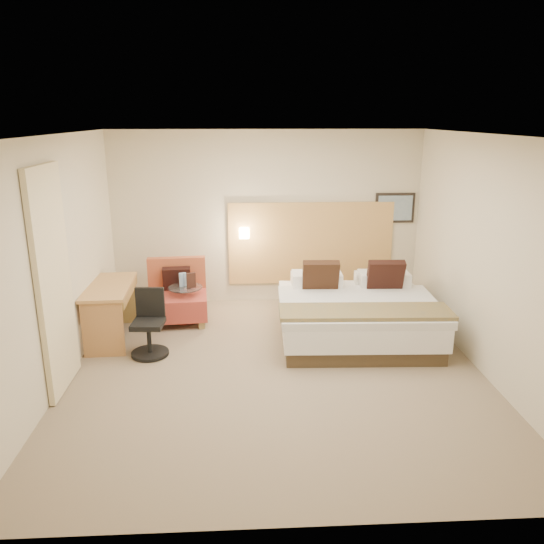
{
  "coord_description": "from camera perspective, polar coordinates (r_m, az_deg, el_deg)",
  "views": [
    {
      "loc": [
        -0.36,
        -5.67,
        2.89
      ],
      "look_at": [
        -0.01,
        0.67,
        1.01
      ],
      "focal_mm": 35.0,
      "sensor_mm": 36.0,
      "label": 1
    }
  ],
  "objects": [
    {
      "name": "floor",
      "position": [
        6.38,
        0.45,
        -10.59
      ],
      "size": [
        4.8,
        5.0,
        0.02
      ],
      "primitive_type": "cube",
      "color": "#7F6D56",
      "rests_on": "ground"
    },
    {
      "name": "ceiling",
      "position": [
        5.68,
        0.51,
        14.64
      ],
      "size": [
        4.8,
        5.0,
        0.02
      ],
      "primitive_type": "cube",
      "color": "silver",
      "rests_on": "floor"
    },
    {
      "name": "wall_back",
      "position": [
        8.33,
        -0.6,
        5.81
      ],
      "size": [
        4.8,
        0.02,
        2.7
      ],
      "primitive_type": "cube",
      "color": "beige",
      "rests_on": "floor"
    },
    {
      "name": "wall_front",
      "position": [
        3.53,
        3.05,
        -9.42
      ],
      "size": [
        4.8,
        0.02,
        2.7
      ],
      "primitive_type": "cube",
      "color": "beige",
      "rests_on": "floor"
    },
    {
      "name": "wall_left",
      "position": [
        6.22,
        -22.26,
        0.88
      ],
      "size": [
        0.02,
        5.0,
        2.7
      ],
      "primitive_type": "cube",
      "color": "beige",
      "rests_on": "floor"
    },
    {
      "name": "wall_right",
      "position": [
        6.49,
        22.22,
        1.49
      ],
      "size": [
        0.02,
        5.0,
        2.7
      ],
      "primitive_type": "cube",
      "color": "beige",
      "rests_on": "floor"
    },
    {
      "name": "headboard_panel",
      "position": [
        8.43,
        4.18,
        3.12
      ],
      "size": [
        2.6,
        0.04,
        1.3
      ],
      "primitive_type": "cube",
      "color": "tan",
      "rests_on": "wall_back"
    },
    {
      "name": "art_frame",
      "position": [
        8.6,
        13.07,
        6.74
      ],
      "size": [
        0.62,
        0.03,
        0.47
      ],
      "primitive_type": "cube",
      "color": "black",
      "rests_on": "wall_back"
    },
    {
      "name": "art_canvas",
      "position": [
        8.58,
        13.1,
        6.71
      ],
      "size": [
        0.54,
        0.01,
        0.39
      ],
      "primitive_type": "cube",
      "color": "slate",
      "rests_on": "wall_back"
    },
    {
      "name": "lamp_arm",
      "position": [
        8.28,
        -3.0,
        4.3
      ],
      "size": [
        0.02,
        0.12,
        0.02
      ],
      "primitive_type": "cylinder",
      "rotation": [
        1.57,
        0.0,
        0.0
      ],
      "color": "silver",
      "rests_on": "wall_back"
    },
    {
      "name": "lamp_shade",
      "position": [
        8.22,
        -3.0,
        4.21
      ],
      "size": [
        0.15,
        0.15,
        0.15
      ],
      "primitive_type": "cube",
      "color": "#FEECC6",
      "rests_on": "wall_back"
    },
    {
      "name": "curtain",
      "position": [
        6.01,
        -22.42,
        -0.95
      ],
      "size": [
        0.06,
        0.9,
        2.42
      ],
      "primitive_type": "cube",
      "color": "beige",
      "rests_on": "wall_left"
    },
    {
      "name": "bottle_a",
      "position": [
        7.67,
        -9.75,
        -0.84
      ],
      "size": [
        0.07,
        0.07,
        0.2
      ],
      "primitive_type": "cylinder",
      "rotation": [
        0.0,
        0.0,
        0.27
      ],
      "color": "#97BFEA",
      "rests_on": "side_table"
    },
    {
      "name": "bottle_b",
      "position": [
        7.7,
        -9.42,
        -0.77
      ],
      "size": [
        0.07,
        0.07,
        0.2
      ],
      "primitive_type": "cylinder",
      "rotation": [
        0.0,
        0.0,
        0.27
      ],
      "color": "#94BBE5",
      "rests_on": "side_table"
    },
    {
      "name": "menu_folder",
      "position": [
        7.6,
        -8.7,
        -0.89
      ],
      "size": [
        0.14,
        0.08,
        0.21
      ],
      "primitive_type": "cube",
      "rotation": [
        0.0,
        0.0,
        0.27
      ],
      "color": "#341B15",
      "rests_on": "side_table"
    },
    {
      "name": "bed",
      "position": [
        7.28,
        8.91,
        -4.38
      ],
      "size": [
        2.12,
        2.07,
        1.0
      ],
      "color": "#3E2F1F",
      "rests_on": "floor"
    },
    {
      "name": "lounge_chair",
      "position": [
        7.84,
        -10.15,
        -2.68
      ],
      "size": [
        0.9,
        0.81,
        0.89
      ],
      "color": "tan",
      "rests_on": "floor"
    },
    {
      "name": "side_table",
      "position": [
        7.74,
        -9.24,
        -3.3
      ],
      "size": [
        0.6,
        0.6,
        0.54
      ],
      "color": "silver",
      "rests_on": "floor"
    },
    {
      "name": "desk",
      "position": [
        7.32,
        -16.85,
        -2.56
      ],
      "size": [
        0.61,
        1.23,
        0.76
      ],
      "color": "#B37F46",
      "rests_on": "floor"
    },
    {
      "name": "desk_chair",
      "position": [
        6.82,
        -13.06,
        -5.94
      ],
      "size": [
        0.5,
        0.5,
        0.83
      ],
      "color": "black",
      "rests_on": "floor"
    }
  ]
}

